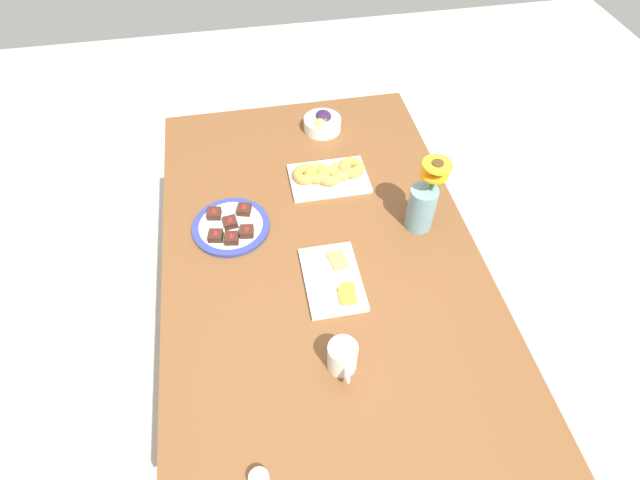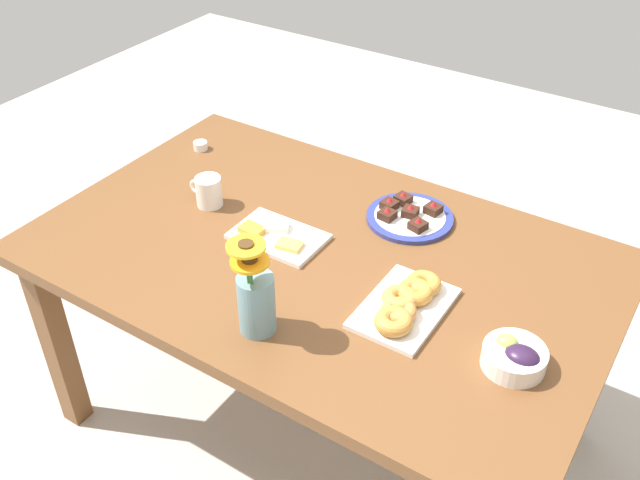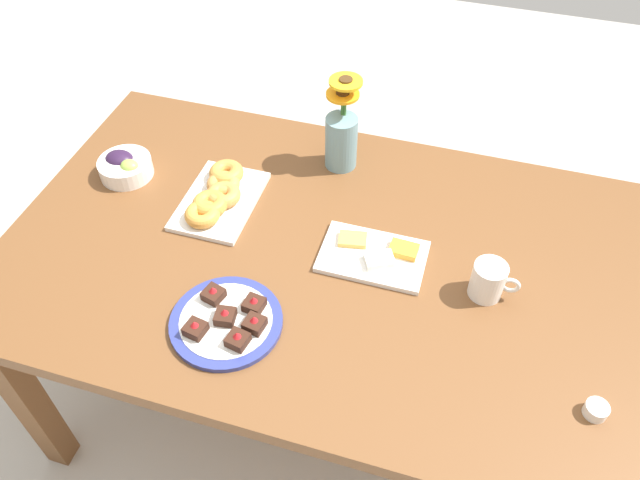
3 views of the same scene
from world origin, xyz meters
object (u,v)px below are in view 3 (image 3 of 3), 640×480
at_px(jam_cup_honey, 596,410).
at_px(croissant_platter, 218,196).
at_px(dessert_plate, 227,321).
at_px(dining_table, 320,273).
at_px(grape_bowl, 125,166).
at_px(cheese_platter, 375,255).
at_px(flower_vase, 341,137).
at_px(coffee_mug, 489,280).

bearing_deg(jam_cup_honey, croissant_platter, 159.89).
distance_m(jam_cup_honey, dessert_plate, 0.80).
bearing_deg(jam_cup_honey, dining_table, 158.13).
xyz_separation_m(grape_bowl, cheese_platter, (0.74, -0.11, -0.02)).
distance_m(cheese_platter, flower_vase, 0.38).
distance_m(dining_table, dessert_plate, 0.32).
bearing_deg(flower_vase, dining_table, -83.24).
xyz_separation_m(croissant_platter, flower_vase, (0.27, 0.25, 0.07)).
distance_m(coffee_mug, croissant_platter, 0.73).
xyz_separation_m(dining_table, croissant_platter, (-0.31, 0.09, 0.11)).
bearing_deg(jam_cup_honey, dessert_plate, -179.31).
bearing_deg(dessert_plate, grape_bowl, 139.79).
relative_size(cheese_platter, jam_cup_honey, 5.42).
height_order(dining_table, croissant_platter, croissant_platter).
bearing_deg(dining_table, flower_vase, 96.76).
bearing_deg(coffee_mug, flower_vase, 141.56).
xyz_separation_m(dessert_plate, flower_vase, (0.10, 0.62, 0.08)).
height_order(coffee_mug, flower_vase, flower_vase).
bearing_deg(coffee_mug, jam_cup_honey, -45.03).
bearing_deg(grape_bowl, jam_cup_honey, -17.02).
relative_size(coffee_mug, dessert_plate, 0.44).
bearing_deg(cheese_platter, jam_cup_honey, -28.21).
height_order(croissant_platter, flower_vase, flower_vase).
relative_size(cheese_platter, dessert_plate, 1.01).
xyz_separation_m(dining_table, flower_vase, (-0.04, 0.34, 0.18)).
height_order(coffee_mug, dessert_plate, coffee_mug).
relative_size(coffee_mug, flower_vase, 0.42).
bearing_deg(dessert_plate, dining_table, 63.45).
height_order(cheese_platter, jam_cup_honey, cheese_platter).
height_order(dessert_plate, flower_vase, flower_vase).
distance_m(coffee_mug, grape_bowl, 1.03).
relative_size(dining_table, croissant_platter, 5.69).
xyz_separation_m(grape_bowl, croissant_platter, (0.30, -0.03, -0.01)).
relative_size(coffee_mug, croissant_platter, 0.41).
bearing_deg(croissant_platter, cheese_platter, -9.48).
xyz_separation_m(coffee_mug, jam_cup_honey, (0.25, -0.25, -0.03)).
height_order(grape_bowl, jam_cup_honey, grape_bowl).
relative_size(coffee_mug, cheese_platter, 0.44).
relative_size(grape_bowl, dessert_plate, 0.58).
xyz_separation_m(cheese_platter, flower_vase, (-0.18, 0.33, 0.09)).
xyz_separation_m(coffee_mug, flower_vase, (-0.45, 0.36, 0.05)).
distance_m(grape_bowl, croissant_platter, 0.30).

